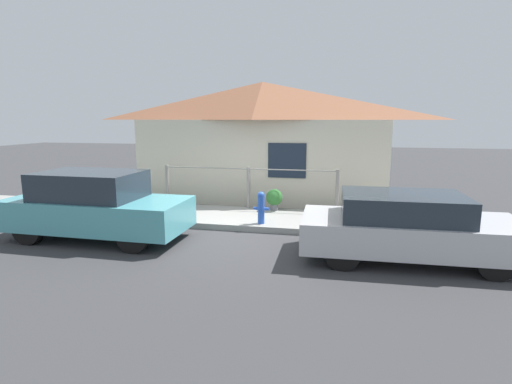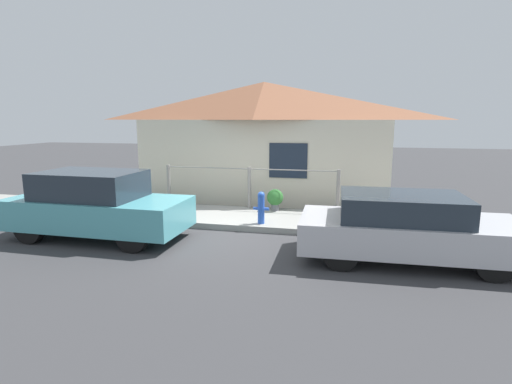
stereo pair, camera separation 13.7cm
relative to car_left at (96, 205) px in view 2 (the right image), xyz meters
The scene contains 8 objects.
ground_plane 3.02m from the car_left, 23.36° to the left, with size 60.00×60.00×0.00m, color #38383A.
sidewalk 3.51m from the car_left, 38.86° to the left, with size 24.00×2.01×0.15m.
house 5.95m from the car_left, 60.89° to the left, with size 7.98×2.23×3.71m.
fence 4.04m from the car_left, 48.34° to the left, with size 4.90×0.10×1.15m.
car_left is the anchor object (origin of this frame).
car_right 6.40m from the car_left, ahead, with size 3.96×1.78×1.25m.
fire_hydrant 3.67m from the car_left, 23.68° to the left, with size 0.37×0.17×0.77m.
potted_plant_near_hydrant 4.50m from the car_left, 40.24° to the left, with size 0.44×0.44×0.58m.
Camera 2 is at (2.62, -8.65, 2.59)m, focal length 28.00 mm.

